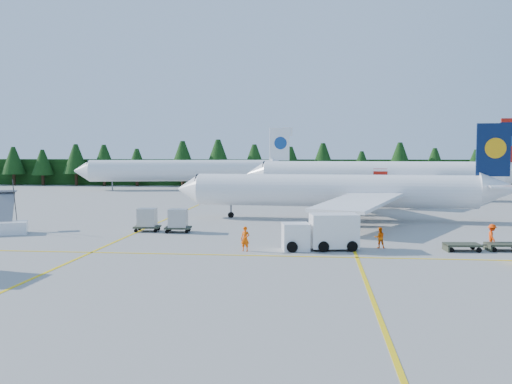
# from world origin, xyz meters

# --- Properties ---
(ground) EXTENTS (320.00, 320.00, 0.00)m
(ground) POSITION_xyz_m (0.00, 0.00, 0.00)
(ground) COLOR #9D9D97
(ground) RESTS_ON ground
(taxi_stripe_a) EXTENTS (0.25, 120.00, 0.01)m
(taxi_stripe_a) POSITION_xyz_m (-14.00, 20.00, 0.01)
(taxi_stripe_a) COLOR yellow
(taxi_stripe_a) RESTS_ON ground
(taxi_stripe_b) EXTENTS (0.25, 120.00, 0.01)m
(taxi_stripe_b) POSITION_xyz_m (6.00, 20.00, 0.01)
(taxi_stripe_b) COLOR yellow
(taxi_stripe_b) RESTS_ON ground
(taxi_stripe_cross) EXTENTS (80.00, 0.25, 0.01)m
(taxi_stripe_cross) POSITION_xyz_m (0.00, -6.00, 0.01)
(taxi_stripe_cross) COLOR yellow
(taxi_stripe_cross) RESTS_ON ground
(treeline_hedge) EXTENTS (220.00, 4.00, 6.00)m
(treeline_hedge) POSITION_xyz_m (0.00, 82.00, 3.00)
(treeline_hedge) COLOR black
(treeline_hedge) RESTS_ON ground
(airliner_navy) EXTENTS (36.91, 30.30, 10.73)m
(airliner_navy) POSITION_xyz_m (4.34, 17.30, 3.23)
(airliner_navy) COLOR white
(airliner_navy) RESTS_ON ground
(airliner_red) EXTENTS (44.31, 36.37, 12.88)m
(airliner_red) POSITION_xyz_m (12.48, 46.27, 3.87)
(airliner_red) COLOR white
(airliner_red) RESTS_ON ground
(airliner_far_left) EXTENTS (43.12, 11.78, 12.65)m
(airliner_far_left) POSITION_xyz_m (-25.50, 66.05, 3.97)
(airliner_far_left) COLOR white
(airliner_far_left) RESTS_ON ground
(airliner_far_right) EXTENTS (38.70, 7.95, 11.27)m
(airliner_far_right) POSITION_xyz_m (29.17, 66.64, 3.53)
(airliner_far_right) COLOR white
(airliner_far_right) RESTS_ON ground
(airstairs) EXTENTS (5.18, 6.60, 3.88)m
(airstairs) POSITION_xyz_m (-26.19, 2.79, 0.84)
(airstairs) COLOR white
(airstairs) RESTS_ON ground
(service_truck) EXTENTS (6.12, 3.09, 2.82)m
(service_truck) POSITION_xyz_m (3.37, -2.92, 1.40)
(service_truck) COLOR white
(service_truck) RESTS_ON ground
(dolly_train) EXTENTS (9.28, 2.77, 0.15)m
(dolly_train) POSITION_xyz_m (17.57, -1.82, 0.49)
(dolly_train) COLOR #323627
(dolly_train) RESTS_ON ground
(uld_pair) EXTENTS (5.67, 2.35, 1.86)m
(uld_pair) POSITION_xyz_m (-11.64, 5.65, 1.25)
(uld_pair) COLOR #323627
(uld_pair) RESTS_ON ground
(crew_a) EXTENTS (0.79, 0.62, 1.92)m
(crew_a) POSITION_xyz_m (-2.40, -4.19, 0.96)
(crew_a) COLOR #F85305
(crew_a) RESTS_ON ground
(crew_b) EXTENTS (0.86, 0.69, 1.68)m
(crew_b) POSITION_xyz_m (8.09, -1.59, 0.84)
(crew_b) COLOR #F96305
(crew_b) RESTS_ON ground
(crew_c) EXTENTS (0.62, 0.86, 1.97)m
(crew_c) POSITION_xyz_m (16.90, -0.97, 0.98)
(crew_c) COLOR #FF3B05
(crew_c) RESTS_ON ground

